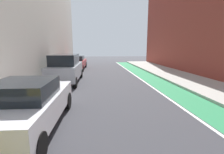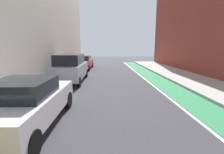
# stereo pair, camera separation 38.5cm
# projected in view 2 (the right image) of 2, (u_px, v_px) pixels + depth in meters

# --- Properties ---
(ground_plane) EXTENTS (72.70, 72.70, 0.00)m
(ground_plane) POSITION_uv_depth(u_px,v_px,m) (118.00, 95.00, 8.46)
(ground_plane) COLOR #38383D
(bike_lane_paint) EXTENTS (1.60, 33.05, 0.00)m
(bike_lane_paint) POSITION_uv_depth(u_px,v_px,m) (167.00, 86.00, 10.59)
(bike_lane_paint) COLOR #2D8451
(bike_lane_paint) RESTS_ON ground
(lane_divider_stripe) EXTENTS (0.12, 33.05, 0.00)m
(lane_divider_stripe) POSITION_uv_depth(u_px,v_px,m) (154.00, 86.00, 10.54)
(lane_divider_stripe) COLOR white
(lane_divider_stripe) RESTS_ON ground
(sidewalk_right) EXTENTS (3.36, 33.05, 0.14)m
(sidewalk_right) POSITION_uv_depth(u_px,v_px,m) (204.00, 84.00, 10.69)
(sidewalk_right) COLOR #A8A59E
(sidewalk_right) RESTS_ON ground
(parked_sedan_white) EXTENTS (2.04, 4.29, 1.53)m
(parked_sedan_white) POSITION_uv_depth(u_px,v_px,m) (27.00, 102.00, 5.04)
(parked_sedan_white) COLOR silver
(parked_sedan_white) RESTS_ON ground
(parked_suv_silver) EXTENTS (2.01, 4.64, 1.98)m
(parked_suv_silver) POSITION_uv_depth(u_px,v_px,m) (71.00, 68.00, 11.68)
(parked_suv_silver) COLOR #9EA0A8
(parked_suv_silver) RESTS_ON ground
(parked_sedan_red) EXTENTS (2.04, 4.85, 1.53)m
(parked_sedan_red) POSITION_uv_depth(u_px,v_px,m) (83.00, 62.00, 18.55)
(parked_sedan_red) COLOR red
(parked_sedan_red) RESTS_ON ground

